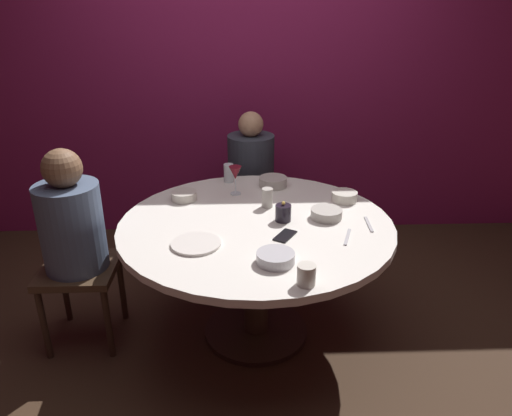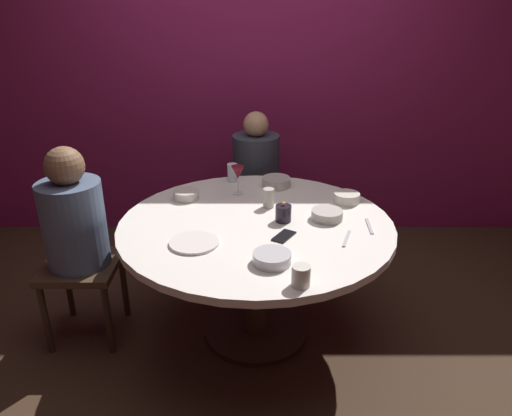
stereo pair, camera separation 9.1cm
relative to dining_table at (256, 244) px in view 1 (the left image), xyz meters
The scene contains 19 objects.
ground_plane 0.59m from the dining_table, ahead, with size 8.00×8.00×0.00m, color #382619.
back_wall 1.64m from the dining_table, 90.00° to the left, with size 6.00×0.10×2.60m, color maroon.
dining_table is the anchor object (origin of this frame).
seated_diner_left 0.98m from the dining_table, behind, with size 0.40×0.40×1.13m.
seated_diner_back 0.97m from the dining_table, 90.00° to the left, with size 0.40×0.40×1.10m.
candle_holder 0.23m from the dining_table, ahead, with size 0.08×0.08×0.11m.
wine_glass 0.49m from the dining_table, 105.22° to the left, with size 0.08×0.08×0.18m.
dinner_plate 0.41m from the dining_table, 140.13° to the right, with size 0.24×0.24×0.01m, color silver.
cell_phone 0.26m from the dining_table, 51.70° to the right, with size 0.07×0.14×0.01m, color black.
bowl_serving_large 0.47m from the dining_table, 80.62° to the right, with size 0.17×0.17×0.05m, color #B7B7BC.
bowl_salad_center 0.55m from the dining_table, 141.97° to the left, with size 0.15×0.15×0.05m, color beige.
bowl_small_white 0.56m from the dining_table, 76.41° to the left, with size 0.18×0.18×0.06m, color #B2ADA3.
bowl_sauce_side 0.41m from the dining_table, ahead, with size 0.17×0.17×0.05m, color #B2ADA3.
bowl_rice_portion 0.61m from the dining_table, 26.96° to the left, with size 0.15×0.15×0.06m, color beige.
cup_near_candle 0.67m from the dining_table, 73.35° to the right, with size 0.08×0.08×0.09m, color beige.
cup_by_left_diner 0.28m from the dining_table, 70.24° to the left, with size 0.06×0.06×0.11m, color #B2ADA3.
cup_by_right_diner 0.66m from the dining_table, 103.96° to the left, with size 0.06×0.06×0.12m, color silver.
fork_near_plate 0.61m from the dining_table, ahead, with size 0.02×0.18×0.01m, color #B7B7BC.
knife_near_plate 0.51m from the dining_table, 23.99° to the right, with size 0.02×0.18×0.01m, color #B7B7BC.
Camera 1 is at (-0.09, -2.31, 1.81)m, focal length 33.70 mm.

